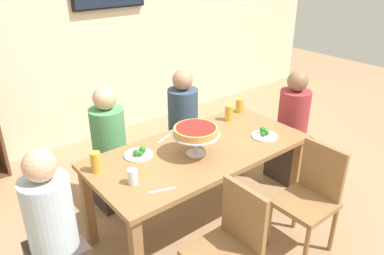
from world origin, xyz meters
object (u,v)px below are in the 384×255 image
(beer_glass_amber_tall, at_px, (96,162))
(deep_dish_pizza_stand, at_px, (196,132))
(diner_head_west, at_px, (55,240))
(beer_glass_amber_spare, at_px, (240,105))
(dining_table, at_px, (200,158))
(chair_near_right, at_px, (311,194))
(beer_glass_amber_short, at_px, (229,113))
(diner_far_left, at_px, (111,156))
(cutlery_knife_near, at_px, (164,139))
(diner_head_east, at_px, (291,134))
(salad_plate_far_diner, at_px, (139,154))
(chair_near_left, at_px, (230,244))
(water_glass_clear_near, at_px, (133,177))
(salad_plate_near_diner, at_px, (264,134))
(cutlery_fork_near, at_px, (162,190))
(diner_far_right, at_px, (183,132))
(water_glass_clear_far, at_px, (191,133))

(beer_glass_amber_tall, bearing_deg, deep_dish_pizza_stand, -19.67)
(diner_head_west, relative_size, beer_glass_amber_spare, 8.53)
(dining_table, bearing_deg, chair_near_right, -56.02)
(deep_dish_pizza_stand, height_order, beer_glass_amber_short, deep_dish_pizza_stand)
(chair_near_right, bearing_deg, dining_table, 33.98)
(diner_far_left, bearing_deg, cutlery_knife_near, 34.84)
(diner_head_east, height_order, salad_plate_far_diner, diner_head_east)
(chair_near_left, relative_size, beer_glass_amber_short, 5.91)
(chair_near_left, xyz_separation_m, salad_plate_far_diner, (-0.08, 0.94, 0.27))
(dining_table, bearing_deg, beer_glass_amber_short, 24.45)
(deep_dish_pizza_stand, bearing_deg, diner_head_east, 2.42)
(chair_near_right, distance_m, salad_plate_far_diner, 1.35)
(salad_plate_far_diner, distance_m, beer_glass_amber_short, 1.00)
(dining_table, distance_m, water_glass_clear_near, 0.69)
(deep_dish_pizza_stand, distance_m, salad_plate_near_diner, 0.68)
(diner_head_east, height_order, deep_dish_pizza_stand, diner_head_east)
(chair_near_left, xyz_separation_m, beer_glass_amber_spare, (1.14, 1.07, 0.32))
(chair_near_left, relative_size, salad_plate_near_diner, 4.02)
(diner_far_left, xyz_separation_m, chair_near_left, (0.06, -1.48, -0.01))
(salad_plate_near_diner, height_order, beer_glass_amber_spare, beer_glass_amber_spare)
(chair_near_left, xyz_separation_m, beer_glass_amber_short, (0.93, 0.99, 0.33))
(chair_near_left, bearing_deg, dining_table, -26.25)
(diner_head_west, relative_size, beer_glass_amber_tall, 7.52)
(salad_plate_near_diner, bearing_deg, beer_glass_amber_short, 90.09)
(salad_plate_far_diner, xyz_separation_m, cutlery_fork_near, (-0.12, -0.49, -0.02))
(diner_far_left, bearing_deg, salad_plate_far_diner, -1.71)
(diner_far_left, bearing_deg, chair_near_right, 31.78)
(chair_near_right, xyz_separation_m, deep_dish_pizza_stand, (-0.58, 0.69, 0.45))
(deep_dish_pizza_stand, bearing_deg, chair_near_left, -112.18)
(dining_table, height_order, beer_glass_amber_spare, beer_glass_amber_spare)
(cutlery_fork_near, bearing_deg, beer_glass_amber_tall, 135.25)
(diner_far_left, height_order, chair_near_left, diner_far_left)
(diner_head_west, xyz_separation_m, beer_glass_amber_spare, (2.00, 0.34, 0.32))
(chair_near_left, relative_size, cutlery_fork_near, 4.83)
(diner_head_east, relative_size, salad_plate_far_diner, 5.18)
(diner_head_west, height_order, salad_plate_near_diner, diner_head_west)
(beer_glass_amber_tall, distance_m, water_glass_clear_near, 0.32)
(dining_table, distance_m, salad_plate_near_diner, 0.60)
(beer_glass_amber_short, xyz_separation_m, cutlery_fork_near, (-1.13, -0.54, -0.07))
(beer_glass_amber_short, bearing_deg, chair_near_left, -133.09)
(dining_table, relative_size, diner_head_west, 1.55)
(diner_far_right, distance_m, cutlery_fork_near, 1.41)
(diner_far_left, height_order, deep_dish_pizza_stand, diner_far_left)
(diner_far_right, relative_size, chair_near_left, 1.32)
(water_glass_clear_far, relative_size, cutlery_fork_near, 0.63)
(water_glass_clear_far, xyz_separation_m, cutlery_fork_near, (-0.61, -0.45, -0.05))
(diner_head_east, height_order, diner_far_right, same)
(diner_far_right, bearing_deg, diner_head_east, 49.08)
(deep_dish_pizza_stand, xyz_separation_m, water_glass_clear_near, (-0.59, -0.04, -0.14))
(salad_plate_far_diner, distance_m, beer_glass_amber_spare, 1.23)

